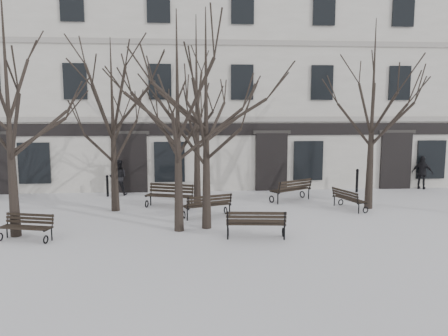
{
  "coord_description": "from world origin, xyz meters",
  "views": [
    {
      "loc": [
        -0.6,
        -13.64,
        3.99
      ],
      "look_at": [
        0.72,
        3.0,
        1.81
      ],
      "focal_mm": 35.0,
      "sensor_mm": 36.0,
      "label": 1
    }
  ],
  "objects": [
    {
      "name": "ground",
      "position": [
        0.0,
        0.0,
        0.0
      ],
      "size": [
        100.0,
        100.0,
        0.0
      ],
      "primitive_type": "plane",
      "color": "white",
      "rests_on": "ground"
    },
    {
      "name": "building",
      "position": [
        0.0,
        12.96,
        5.52
      ],
      "size": [
        40.4,
        10.2,
        11.4
      ],
      "color": "silver",
      "rests_on": "ground"
    },
    {
      "name": "tree_0",
      "position": [
        -6.21,
        0.49,
        5.05
      ],
      "size": [
        5.65,
        5.65,
        8.07
      ],
      "color": "black",
      "rests_on": "ground"
    },
    {
      "name": "tree_1",
      "position": [
        -0.98,
        0.71,
        4.51
      ],
      "size": [
        5.05,
        5.05,
        7.21
      ],
      "color": "black",
      "rests_on": "ground"
    },
    {
      "name": "tree_2",
      "position": [
        -0.04,
        0.99,
        4.59
      ],
      "size": [
        5.14,
        5.14,
        7.34
      ],
      "color": "black",
      "rests_on": "ground"
    },
    {
      "name": "tree_4",
      "position": [
        -3.61,
        3.91,
        4.26
      ],
      "size": [
        4.78,
        4.78,
        6.82
      ],
      "color": "black",
      "rests_on": "ground"
    },
    {
      "name": "tree_5",
      "position": [
        -0.28,
        5.23,
        5.0
      ],
      "size": [
        5.6,
        5.6,
        8.0
      ],
      "color": "black",
      "rests_on": "ground"
    },
    {
      "name": "tree_6",
      "position": [
        6.76,
        3.54,
        4.77
      ],
      "size": [
        5.34,
        5.34,
        7.63
      ],
      "color": "black",
      "rests_on": "ground"
    },
    {
      "name": "bench_0",
      "position": [
        -5.68,
        -0.01,
        0.45
      ],
      "size": [
        1.71,
        0.98,
        0.82
      ],
      "rotation": [
        0.0,
        0.0,
        -0.26
      ],
      "color": "black",
      "rests_on": "ground"
    },
    {
      "name": "bench_1",
      "position": [
        0.05,
        2.46,
        0.5
      ],
      "size": [
        1.9,
        1.23,
        0.91
      ],
      "rotation": [
        0.0,
        0.0,
        3.49
      ],
      "color": "black",
      "rests_on": "ground"
    },
    {
      "name": "bench_2",
      "position": [
        1.45,
        -0.4,
        0.51
      ],
      "size": [
        1.92,
        0.88,
        0.94
      ],
      "rotation": [
        0.0,
        0.0,
        3.03
      ],
      "color": "black",
      "rests_on": "ground"
    },
    {
      "name": "bench_3",
      "position": [
        -1.45,
        4.35,
        0.53
      ],
      "size": [
        2.05,
        1.31,
        0.98
      ],
      "rotation": [
        0.0,
        0.0,
        -0.34
      ],
      "color": "black",
      "rests_on": "ground"
    },
    {
      "name": "bench_4",
      "position": [
        3.92,
        5.2,
        0.55
      ],
      "size": [
        2.05,
        1.62,
        1.01
      ],
      "rotation": [
        0.0,
        0.0,
        3.68
      ],
      "color": "black",
      "rests_on": "ground"
    },
    {
      "name": "bench_5",
      "position": [
        5.84,
        3.37,
        0.46
      ],
      "size": [
        1.06,
        1.75,
        0.84
      ],
      "rotation": [
        0.0,
        0.0,
        1.87
      ],
      "color": "black",
      "rests_on": "ground"
    },
    {
      "name": "bollard_a",
      "position": [
        -4.47,
        6.91,
        0.55
      ],
      "size": [
        0.13,
        0.13,
        1.03
      ],
      "color": "black",
      "rests_on": "ground"
    },
    {
      "name": "bollard_b",
      "position": [
        7.64,
        7.06,
        0.63
      ],
      "size": [
        0.15,
        0.15,
        1.17
      ],
      "color": "black",
      "rests_on": "ground"
    },
    {
      "name": "pedestrian_b",
      "position": [
        -4.01,
        7.23,
        0.0
      ],
      "size": [
        0.85,
        0.67,
        1.71
      ],
      "primitive_type": "imported",
      "rotation": [
        0.0,
        0.0,
        3.16
      ],
      "color": "black",
      "rests_on": "ground"
    },
    {
      "name": "pedestrian_c",
      "position": [
        11.33,
        7.68,
        0.0
      ],
      "size": [
        1.04,
        0.95,
        1.7
      ],
      "primitive_type": "imported",
      "rotation": [
        0.0,
        0.0,
        2.45
      ],
      "color": "black",
      "rests_on": "ground"
    }
  ]
}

